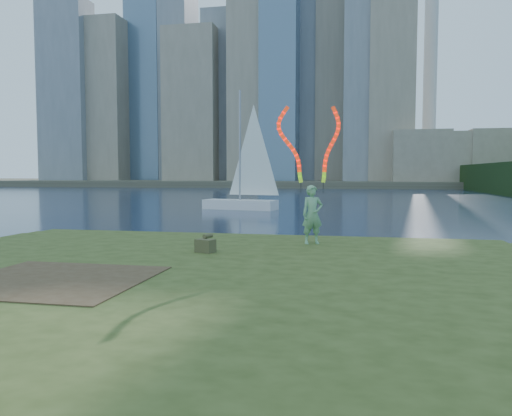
# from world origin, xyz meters

# --- Properties ---
(ground) EXTENTS (320.00, 320.00, 0.00)m
(ground) POSITION_xyz_m (0.00, 0.00, 0.00)
(ground) COLOR #18253E
(ground) RESTS_ON ground
(grassy_knoll) EXTENTS (20.00, 18.00, 0.80)m
(grassy_knoll) POSITION_xyz_m (0.00, -2.30, 0.34)
(grassy_knoll) COLOR #364418
(grassy_knoll) RESTS_ON ground
(dirt_patch) EXTENTS (3.20, 3.00, 0.02)m
(dirt_patch) POSITION_xyz_m (-2.20, -3.20, 0.81)
(dirt_patch) COLOR #47331E
(dirt_patch) RESTS_ON grassy_knoll
(far_shore) EXTENTS (320.00, 40.00, 1.20)m
(far_shore) POSITION_xyz_m (0.00, 95.00, 0.60)
(far_shore) COLOR #4F4A3A
(far_shore) RESTS_ON ground
(city_skyline) EXTENTS (100.00, 24.00, 70.00)m
(city_skyline) POSITION_xyz_m (-13.00, 88.00, 36.20)
(city_skyline) COLOR slate
(city_skyline) RESTS_ON far_shore
(observation_tower) EXTENTS (10.00, 10.00, 58.00)m
(observation_tower) POSITION_xyz_m (18.00, 102.00, 39.11)
(observation_tower) COLOR silver
(observation_tower) RESTS_ON far_shore
(woman_with_ribbons) EXTENTS (1.86, 0.83, 3.95)m
(woman_with_ribbons) POSITION_xyz_m (1.83, 2.24, 2.23)
(woman_with_ribbons) COLOR #227B2E
(woman_with_ribbons) RESTS_ON grassy_knoll
(canvas_bag) EXTENTS (0.51, 0.58, 0.42)m
(canvas_bag) POSITION_xyz_m (-0.51, 0.29, 0.97)
(canvas_bag) COLOR #4C4C2B
(canvas_bag) RESTS_ON grassy_knoll
(sailboat) EXTENTS (5.83, 2.75, 8.75)m
(sailboat) POSITION_xyz_m (-5.15, 24.74, 1.50)
(sailboat) COLOR white
(sailboat) RESTS_ON ground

